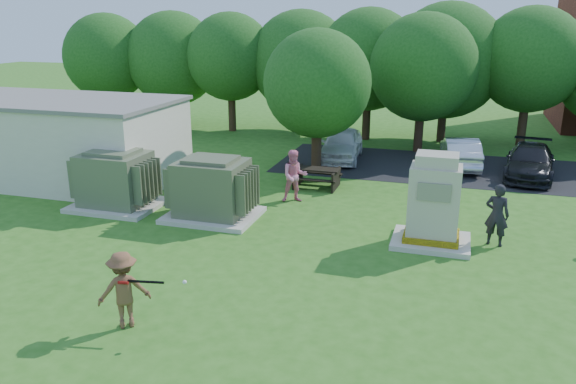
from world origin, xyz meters
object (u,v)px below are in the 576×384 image
(transformer_left, at_px, (116,181))
(car_dark, at_px, (530,161))
(person_by_generator, at_px, (497,215))
(transformer_right, at_px, (212,190))
(picnic_table, at_px, (317,175))
(car_white, at_px, (342,144))
(person_at_picnic, at_px, (295,176))
(generator_cabinet, at_px, (434,205))
(car_silver_a, at_px, (460,152))
(batter, at_px, (124,290))

(transformer_left, bearing_deg, car_dark, 30.80)
(person_by_generator, height_order, car_dark, person_by_generator)
(transformer_right, distance_m, picnic_table, 5.11)
(car_white, bearing_deg, transformer_right, -109.57)
(transformer_left, distance_m, person_at_picnic, 6.34)
(person_by_generator, height_order, person_at_picnic, person_at_picnic)
(transformer_right, xyz_separation_m, person_by_generator, (8.97, 0.24, -0.03))
(generator_cabinet, relative_size, car_white, 0.63)
(person_by_generator, distance_m, car_silver_a, 9.22)
(car_dark, bearing_deg, person_by_generator, -94.36)
(transformer_left, height_order, transformer_right, same)
(picnic_table, distance_m, person_by_generator, 7.76)
(transformer_left, bearing_deg, car_silver_a, 39.10)
(generator_cabinet, distance_m, car_dark, 9.48)
(transformer_left, xyz_separation_m, car_dark, (14.38, 8.57, -0.30))
(person_by_generator, distance_m, car_dark, 8.51)
(car_white, bearing_deg, person_at_picnic, -97.32)
(person_by_generator, bearing_deg, transformer_right, 14.30)
(transformer_left, relative_size, car_white, 0.69)
(car_white, distance_m, car_silver_a, 5.39)
(person_by_generator, bearing_deg, picnic_table, -20.14)
(person_at_picnic, bearing_deg, transformer_right, -154.60)
(car_silver_a, xyz_separation_m, car_dark, (2.83, -0.81, -0.02))
(transformer_right, bearing_deg, car_white, 75.00)
(transformer_left, bearing_deg, transformer_right, 0.00)
(car_white, relative_size, car_dark, 0.95)
(batter, height_order, car_dark, batter)
(generator_cabinet, height_order, person_at_picnic, generator_cabinet)
(batter, relative_size, car_silver_a, 0.42)
(batter, xyz_separation_m, car_silver_a, (6.77, 16.35, -0.18))
(generator_cabinet, height_order, person_by_generator, generator_cabinet)
(transformer_right, height_order, person_at_picnic, transformer_right)
(person_by_generator, xyz_separation_m, person_at_picnic, (-6.83, 2.22, 0.02))
(transformer_left, distance_m, car_dark, 16.75)
(generator_cabinet, distance_m, car_white, 10.55)
(generator_cabinet, height_order, car_dark, generator_cabinet)
(picnic_table, xyz_separation_m, car_white, (0.00, 4.76, 0.26))
(transformer_left, distance_m, picnic_table, 7.62)
(transformer_left, bearing_deg, person_by_generator, 1.08)
(car_dark, bearing_deg, transformer_right, -134.01)
(transformer_right, relative_size, person_at_picnic, 1.56)
(generator_cabinet, height_order, batter, generator_cabinet)
(person_by_generator, xyz_separation_m, car_white, (-6.50, 8.97, -0.20))
(car_white, bearing_deg, generator_cabinet, -68.03)
(transformer_left, relative_size, car_silver_a, 0.72)
(generator_cabinet, bearing_deg, batter, -132.10)
(person_by_generator, bearing_deg, batter, 55.16)
(transformer_right, distance_m, person_by_generator, 8.97)
(person_at_picnic, height_order, car_white, person_at_picnic)
(transformer_right, relative_size, car_white, 0.69)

